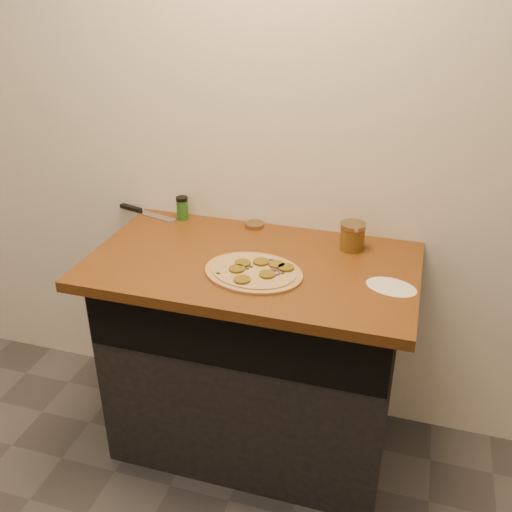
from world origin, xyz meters
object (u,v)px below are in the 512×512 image
(salsa_jar, at_px, (352,236))
(spice_shaker, at_px, (182,208))
(pizza, at_px, (254,272))
(chefs_knife, at_px, (142,212))

(salsa_jar, relative_size, spice_shaker, 1.06)
(pizza, height_order, spice_shaker, spice_shaker)
(pizza, distance_m, salsa_jar, 0.42)
(pizza, distance_m, spice_shaker, 0.57)
(salsa_jar, distance_m, spice_shaker, 0.73)
(pizza, bearing_deg, spice_shaker, 139.06)
(spice_shaker, bearing_deg, chefs_knife, 176.74)
(spice_shaker, bearing_deg, pizza, -40.94)
(pizza, relative_size, spice_shaker, 4.02)
(salsa_jar, bearing_deg, spice_shaker, 173.87)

